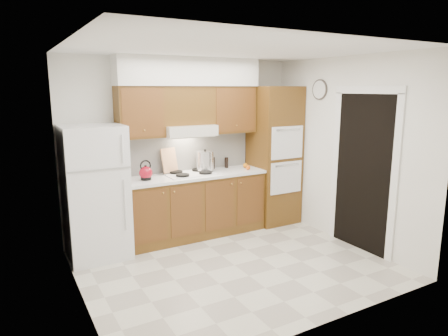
% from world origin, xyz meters
% --- Properties ---
extents(floor, '(3.60, 3.60, 0.00)m').
position_xyz_m(floor, '(0.00, 0.00, 0.00)').
color(floor, beige).
rests_on(floor, ground).
extents(ceiling, '(3.60, 3.60, 0.00)m').
position_xyz_m(ceiling, '(0.00, 0.00, 2.60)').
color(ceiling, white).
rests_on(ceiling, wall_back).
extents(wall_back, '(3.60, 0.02, 2.60)m').
position_xyz_m(wall_back, '(0.00, 1.50, 1.30)').
color(wall_back, white).
rests_on(wall_back, floor).
extents(wall_left, '(0.02, 3.00, 2.60)m').
position_xyz_m(wall_left, '(-1.80, 0.00, 1.30)').
color(wall_left, white).
rests_on(wall_left, floor).
extents(wall_right, '(0.02, 3.00, 2.60)m').
position_xyz_m(wall_right, '(1.80, 0.00, 1.30)').
color(wall_right, white).
rests_on(wall_right, floor).
extents(fridge, '(0.75, 0.72, 1.72)m').
position_xyz_m(fridge, '(-1.41, 1.14, 0.86)').
color(fridge, white).
rests_on(fridge, floor).
extents(base_cabinets, '(2.11, 0.60, 0.90)m').
position_xyz_m(base_cabinets, '(0.02, 1.20, 0.45)').
color(base_cabinets, brown).
rests_on(base_cabinets, floor).
extents(countertop, '(2.13, 0.62, 0.04)m').
position_xyz_m(countertop, '(0.03, 1.19, 0.92)').
color(countertop, white).
rests_on(countertop, base_cabinets).
extents(backsplash, '(2.11, 0.03, 0.56)m').
position_xyz_m(backsplash, '(0.02, 1.49, 1.22)').
color(backsplash, white).
rests_on(backsplash, countertop).
extents(oven_cabinet, '(0.70, 0.65, 2.20)m').
position_xyz_m(oven_cabinet, '(1.44, 1.18, 1.10)').
color(oven_cabinet, brown).
rests_on(oven_cabinet, floor).
extents(upper_cab_left, '(0.63, 0.33, 0.70)m').
position_xyz_m(upper_cab_left, '(-0.71, 1.33, 1.85)').
color(upper_cab_left, brown).
rests_on(upper_cab_left, wall_back).
extents(upper_cab_right, '(0.73, 0.33, 0.70)m').
position_xyz_m(upper_cab_right, '(0.72, 1.33, 1.85)').
color(upper_cab_right, brown).
rests_on(upper_cab_right, wall_back).
extents(range_hood, '(0.75, 0.45, 0.15)m').
position_xyz_m(range_hood, '(-0.02, 1.27, 1.57)').
color(range_hood, silver).
rests_on(range_hood, wall_back).
extents(upper_cab_over_hood, '(0.75, 0.33, 0.55)m').
position_xyz_m(upper_cab_over_hood, '(-0.02, 1.33, 1.92)').
color(upper_cab_over_hood, brown).
rests_on(upper_cab_over_hood, range_hood).
extents(soffit, '(2.13, 0.36, 0.40)m').
position_xyz_m(soffit, '(0.03, 1.32, 2.40)').
color(soffit, silver).
rests_on(soffit, wall_back).
extents(cooktop, '(0.74, 0.50, 0.01)m').
position_xyz_m(cooktop, '(-0.02, 1.21, 0.95)').
color(cooktop, white).
rests_on(cooktop, countertop).
extents(doorway, '(0.02, 0.90, 2.10)m').
position_xyz_m(doorway, '(1.79, -0.35, 1.05)').
color(doorway, black).
rests_on(doorway, floor).
extents(wall_clock, '(0.02, 0.30, 0.30)m').
position_xyz_m(wall_clock, '(1.79, 0.55, 2.15)').
color(wall_clock, '#3F3833').
rests_on(wall_clock, wall_right).
extents(kettle, '(0.22, 0.22, 0.18)m').
position_xyz_m(kettle, '(-0.72, 1.15, 1.04)').
color(kettle, maroon).
rests_on(kettle, countertop).
extents(cutting_board, '(0.28, 0.18, 0.35)m').
position_xyz_m(cutting_board, '(-0.28, 1.40, 1.14)').
color(cutting_board, tan).
rests_on(cutting_board, countertop).
extents(stock_pot, '(0.31, 0.31, 0.27)m').
position_xyz_m(stock_pot, '(0.24, 1.26, 1.11)').
color(stock_pot, silver).
rests_on(stock_pot, cooktop).
extents(condiment_a, '(0.08, 0.08, 0.20)m').
position_xyz_m(condiment_a, '(0.35, 1.45, 1.04)').
color(condiment_a, black).
rests_on(condiment_a, countertop).
extents(condiment_b, '(0.07, 0.07, 0.18)m').
position_xyz_m(condiment_b, '(0.44, 1.40, 1.03)').
color(condiment_b, black).
rests_on(condiment_b, countertop).
extents(condiment_c, '(0.07, 0.07, 0.17)m').
position_xyz_m(condiment_c, '(0.67, 1.37, 1.02)').
color(condiment_c, black).
rests_on(condiment_c, countertop).
extents(orange_near, '(0.08, 0.08, 0.07)m').
position_xyz_m(orange_near, '(0.87, 1.06, 0.98)').
color(orange_near, '#E3500B').
rests_on(orange_near, countertop).
extents(orange_far, '(0.09, 0.09, 0.08)m').
position_xyz_m(orange_far, '(0.92, 1.21, 0.98)').
color(orange_far, orange).
rests_on(orange_far, countertop).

